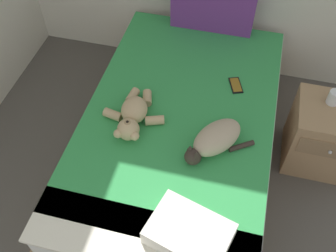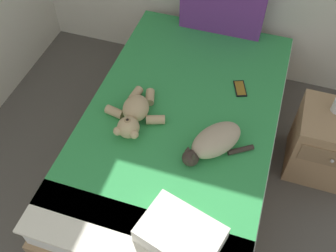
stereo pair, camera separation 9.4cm
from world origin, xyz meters
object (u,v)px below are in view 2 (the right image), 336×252
cat (214,142)px  teddy_bear (134,114)px  throw_pillow (181,234)px  bed (180,138)px  cell_phone (240,88)px  nightstand (328,144)px  patterned_cushion (223,0)px

cat → teddy_bear: bearing=173.2°
throw_pillow → bed: bearing=106.3°
cell_phone → teddy_bear: bearing=-140.5°
nightstand → bed: bearing=-165.6°
throw_pillow → patterned_cushion: bearing=96.4°
patterned_cushion → teddy_bear: bearing=-105.7°
teddy_bear → cell_phone: teddy_bear is taller
cell_phone → nightstand: nightstand is taller
patterned_cushion → nightstand: size_ratio=1.20×
throw_pillow → nightstand: 1.33m
teddy_bear → nightstand: teddy_bear is taller
bed → cat: size_ratio=5.12×
cat → nightstand: (0.72, 0.46, -0.31)m
cell_phone → patterned_cushion: bearing=114.9°
bed → teddy_bear: bearing=-151.8°
teddy_bear → cell_phone: size_ratio=2.74×
cat → teddy_bear: size_ratio=0.90×
nightstand → throw_pillow: bearing=-125.4°
cat → teddy_bear: 0.53m
teddy_bear → cat: bearing=-6.8°
bed → nightstand: (0.98, 0.25, 0.01)m
patterned_cushion → nightstand: (0.94, -0.69, -0.50)m
patterned_cushion → nightstand: 1.27m
bed → cat: cat is taller
teddy_bear → nightstand: 1.34m
throw_pillow → nightstand: bearing=54.6°
bed → nightstand: nightstand is taller
cat → throw_pillow: size_ratio=1.01×
patterned_cushion → nightstand: bearing=-36.1°
throw_pillow → nightstand: (0.75, 1.05, -0.30)m
bed → nightstand: bearing=14.4°
cell_phone → throw_pillow: (-0.08, -1.14, 0.05)m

